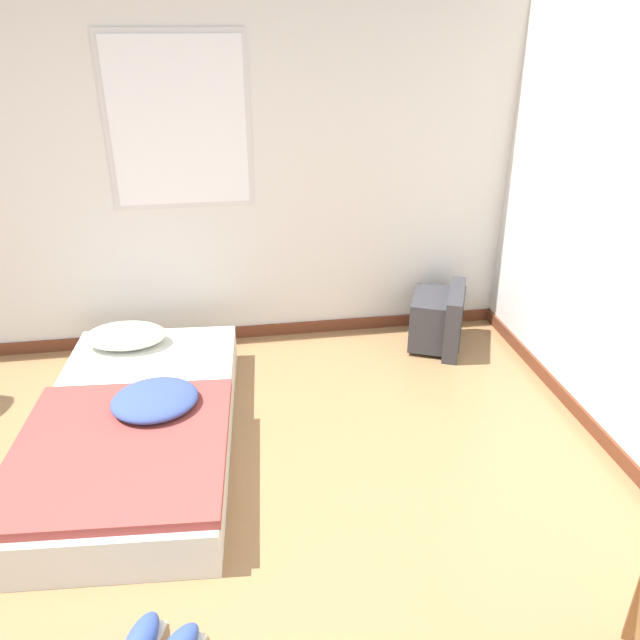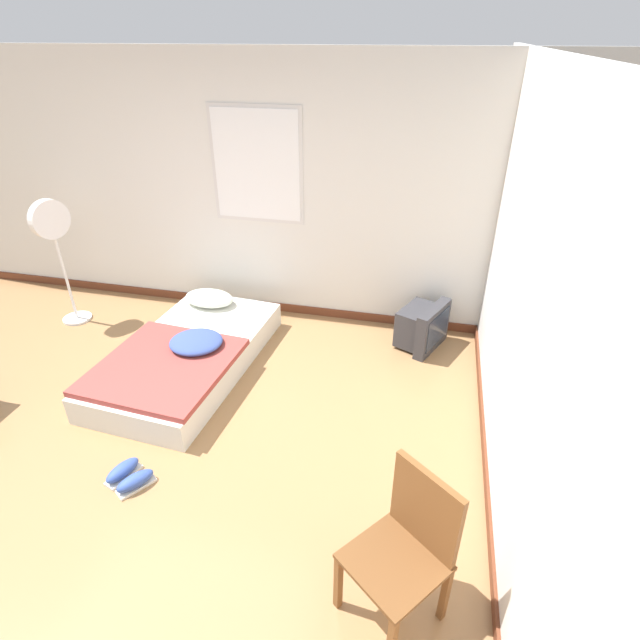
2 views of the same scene
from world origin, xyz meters
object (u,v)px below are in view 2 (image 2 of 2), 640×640
(standing_fan, at_px, (54,236))
(sneaker_pair, at_px, (129,476))
(wooden_chair, at_px, (410,539))
(crt_tv, at_px, (422,326))
(mattress_bed, at_px, (188,354))

(standing_fan, bearing_deg, sneaker_pair, -46.53)
(wooden_chair, bearing_deg, crt_tv, 91.14)
(wooden_chair, distance_m, sneaker_pair, 2.00)
(mattress_bed, bearing_deg, wooden_chair, -39.57)
(crt_tv, bearing_deg, sneaker_pair, -129.87)
(crt_tv, bearing_deg, mattress_bed, -156.98)
(crt_tv, distance_m, sneaker_pair, 2.89)
(wooden_chair, relative_size, sneaker_pair, 2.57)
(standing_fan, bearing_deg, wooden_chair, -31.74)
(crt_tv, distance_m, wooden_chair, 2.63)
(wooden_chair, distance_m, standing_fan, 4.36)
(mattress_bed, height_order, standing_fan, standing_fan)
(mattress_bed, relative_size, crt_tv, 3.45)
(mattress_bed, distance_m, wooden_chair, 2.76)
(crt_tv, height_order, wooden_chair, wooden_chair)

